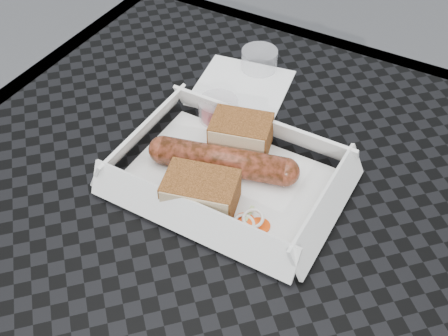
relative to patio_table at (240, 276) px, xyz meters
The scene contains 9 objects.
patio_table is the anchor object (origin of this frame).
food_tray 0.11m from the patio_table, 129.66° to the left, with size 0.22×0.15×0.00m, color white.
bratwurst 0.13m from the patio_table, 132.23° to the left, with size 0.17×0.07×0.03m.
bread_near 0.16m from the patio_table, 119.03° to the left, with size 0.07×0.05×0.04m, color brown.
bread_far 0.11m from the patio_table, 168.64° to the left, with size 0.08×0.05×0.04m, color brown.
veg_garnish 0.08m from the patio_table, 76.96° to the left, with size 0.03×0.03×0.00m.
napkin 0.26m from the patio_table, 118.35° to the left, with size 0.12×0.12×0.00m, color white.
condiment_cup_sauce 0.21m from the patio_table, 127.46° to the left, with size 0.05×0.05×0.03m, color maroon.
condiment_cup_empty 0.31m from the patio_table, 113.57° to the left, with size 0.05×0.05×0.03m, color silver.
Camera 1 is at (0.16, -0.32, 1.21)m, focal length 45.00 mm.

